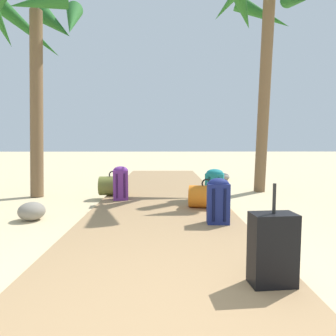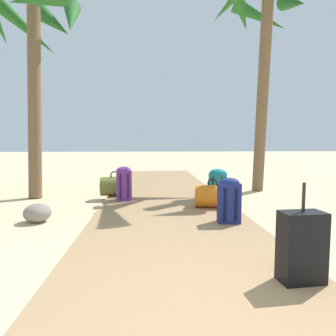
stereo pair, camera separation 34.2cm
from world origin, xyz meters
name	(u,v)px [view 2 (the right image)]	position (x,y,z in m)	size (l,w,h in m)	color
ground_plane	(166,206)	(0.00, 3.76, 0.00)	(60.00, 60.00, 0.00)	#D1BA8C
boardwalk	(163,195)	(0.00, 4.70, 0.04)	(2.17, 9.41, 0.08)	#9E7A51
suitcase_black	(302,247)	(0.83, 0.74, 0.35)	(0.34, 0.21, 0.75)	black
backpack_purple	(124,182)	(-0.74, 3.99, 0.40)	(0.30, 0.30, 0.60)	#6B2D84
backpack_navy	(229,199)	(0.73, 2.38, 0.39)	(0.29, 0.22, 0.58)	navy
backpack_teal	(218,183)	(0.95, 3.90, 0.38)	(0.38, 0.33, 0.56)	#197A7F
duffel_bag_olive	(115,186)	(-0.96, 4.45, 0.27)	(0.54, 0.38, 0.48)	olive
duffel_bag_orange	(212,196)	(0.72, 3.30, 0.26)	(0.61, 0.44, 0.46)	orange
palm_tree_near_right	(263,25)	(2.17, 5.12, 3.61)	(2.12, 2.13, 4.57)	brown
palm_tree_far_left	(30,32)	(-2.62, 4.91, 3.29)	(2.18, 2.30, 4.24)	brown
rock_left_near	(37,213)	(-1.86, 2.86, 0.13)	(0.37, 0.37, 0.26)	gray
rock_right_far	(221,177)	(1.84, 7.34, 0.08)	(0.29, 0.26, 0.16)	gray
rock_right_near	(219,176)	(1.82, 7.41, 0.10)	(0.32, 0.32, 0.20)	#5B5651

